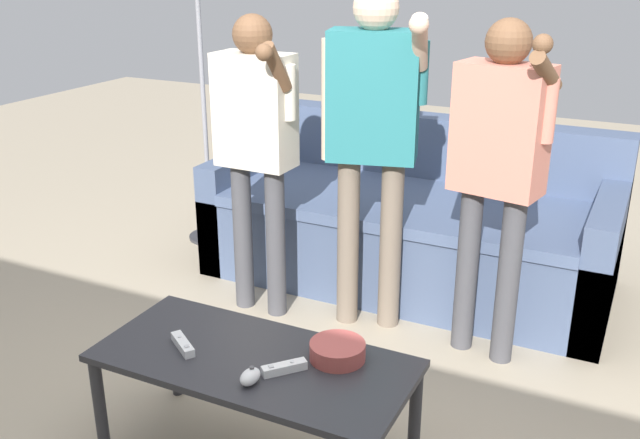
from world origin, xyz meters
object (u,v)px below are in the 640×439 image
at_px(game_remote_nunchuk, 250,377).
at_px(game_remote_wand_far, 284,368).
at_px(coffee_table, 254,371).
at_px(game_remote_wand_near, 183,344).
at_px(snack_bowl, 337,351).
at_px(player_left, 255,133).
at_px(couch, 411,226).
at_px(player_center, 373,123).
at_px(player_right, 498,155).

relative_size(game_remote_nunchuk, game_remote_wand_far, 0.64).
distance_m(coffee_table, game_remote_wand_near, 0.27).
relative_size(snack_bowl, player_left, 0.13).
bearing_deg(coffee_table, game_remote_wand_far, -12.58).
bearing_deg(game_remote_nunchuk, couch, 93.13).
distance_m(player_center, game_remote_wand_near, 1.33).
bearing_deg(player_right, snack_bowl, -106.03).
bearing_deg(player_center, player_left, -168.12).
relative_size(coffee_table, game_remote_wand_far, 7.95).
relative_size(player_center, player_right, 1.08).
relative_size(coffee_table, player_center, 0.68).
bearing_deg(player_right, game_remote_wand_far, -109.74).
distance_m(game_remote_nunchuk, game_remote_wand_near, 0.33).
bearing_deg(couch, snack_bowl, -79.74).
relative_size(player_left, player_center, 0.92).
xyz_separation_m(coffee_table, player_right, (0.54, 1.09, 0.56)).
distance_m(couch, player_left, 1.10).
relative_size(game_remote_nunchuk, player_right, 0.06).
distance_m(couch, coffee_table, 1.74).
relative_size(player_right, game_remote_wand_near, 10.15).
bearing_deg(player_left, player_center, 11.88).
bearing_deg(snack_bowl, player_right, 73.97).
xyz_separation_m(snack_bowl, player_left, (-0.84, 0.90, 0.46)).
distance_m(couch, player_right, 1.07).
distance_m(couch, game_remote_nunchuk, 1.88).
relative_size(game_remote_nunchuk, game_remote_wand_near, 0.60).
bearing_deg(player_center, couch, 89.63).
bearing_deg(couch, player_center, -90.37).
height_order(snack_bowl, player_center, player_center).
distance_m(player_center, game_remote_wand_far, 1.30).
bearing_deg(couch, coffee_table, -88.94).
xyz_separation_m(game_remote_nunchuk, game_remote_wand_far, (0.07, 0.11, -0.01)).
bearing_deg(player_right, game_remote_wand_near, -124.59).
xyz_separation_m(coffee_table, game_remote_nunchuk, (0.07, -0.14, 0.08)).
xyz_separation_m(game_remote_nunchuk, player_center, (-0.11, 1.27, 0.55)).
height_order(coffee_table, player_right, player_right).
bearing_deg(snack_bowl, player_center, 106.30).
bearing_deg(player_center, snack_bowl, -73.70).
bearing_deg(game_remote_wand_far, player_left, 124.46).
distance_m(game_remote_nunchuk, player_center, 1.39).
distance_m(coffee_table, player_center, 1.30).
bearing_deg(snack_bowl, couch, 100.26).
height_order(coffee_table, player_left, player_left).
height_order(snack_bowl, game_remote_wand_far, snack_bowl).
height_order(player_center, player_right, player_center).
xyz_separation_m(player_left, game_remote_wand_near, (0.33, -1.07, -0.48)).
height_order(player_center, game_remote_wand_near, player_center).
bearing_deg(coffee_table, player_center, 91.82).
xyz_separation_m(game_remote_nunchuk, player_right, (0.47, 1.23, 0.48)).
distance_m(player_left, game_remote_wand_near, 1.22).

